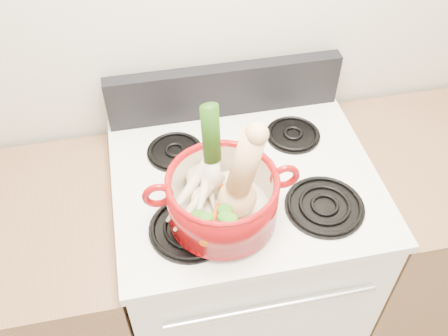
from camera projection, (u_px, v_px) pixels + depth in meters
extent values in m
cube|color=beige|center=(221.00, 9.00, 1.46)|extent=(3.50, 0.02, 2.60)
cube|color=white|center=(241.00, 266.00, 1.83)|extent=(0.76, 0.65, 0.92)
cube|color=silver|center=(245.00, 180.00, 1.49)|extent=(0.78, 0.67, 0.03)
cube|color=black|center=(225.00, 90.00, 1.61)|extent=(0.76, 0.05, 0.18)
cylinder|color=silver|center=(272.00, 307.00, 1.37)|extent=(0.60, 0.02, 0.02)
cylinder|color=black|center=(190.00, 228.00, 1.34)|extent=(0.22, 0.22, 0.02)
cylinder|color=black|center=(325.00, 205.00, 1.39)|extent=(0.22, 0.22, 0.02)
cylinder|color=black|center=(175.00, 151.00, 1.54)|extent=(0.17, 0.17, 0.02)
cylinder|color=black|center=(293.00, 134.00, 1.59)|extent=(0.17, 0.17, 0.02)
cylinder|color=maroon|center=(222.00, 198.00, 1.30)|extent=(0.29, 0.29, 0.14)
torus|color=maroon|center=(158.00, 196.00, 1.24)|extent=(0.08, 0.02, 0.08)
torus|color=maroon|center=(285.00, 177.00, 1.29)|extent=(0.08, 0.02, 0.08)
cylinder|color=white|center=(212.00, 153.00, 1.26)|extent=(0.06, 0.08, 0.31)
ellipsoid|color=#D1BA80|center=(218.00, 181.00, 1.37)|extent=(0.10, 0.08, 0.05)
cone|color=beige|center=(196.00, 202.00, 1.31)|extent=(0.06, 0.24, 0.06)
cone|color=beige|center=(197.00, 198.00, 1.32)|extent=(0.07, 0.23, 0.07)
cone|color=beige|center=(209.00, 183.00, 1.35)|extent=(0.04, 0.18, 0.05)
cone|color=beige|center=(197.00, 200.00, 1.30)|extent=(0.18, 0.18, 0.06)
cone|color=beige|center=(190.00, 188.00, 1.31)|extent=(0.18, 0.20, 0.06)
cone|color=beige|center=(203.00, 194.00, 1.30)|extent=(0.11, 0.20, 0.06)
cone|color=#B84309|center=(228.00, 210.00, 1.31)|extent=(0.08, 0.16, 0.04)
cone|color=#D45A0A|center=(212.00, 220.00, 1.28)|extent=(0.11, 0.12, 0.04)
cone|color=red|center=(224.00, 211.00, 1.29)|extent=(0.06, 0.18, 0.05)
cone|color=red|center=(211.00, 224.00, 1.25)|extent=(0.08, 0.13, 0.04)
cone|color=#D0480A|center=(228.00, 218.00, 1.26)|extent=(0.05, 0.16, 0.04)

